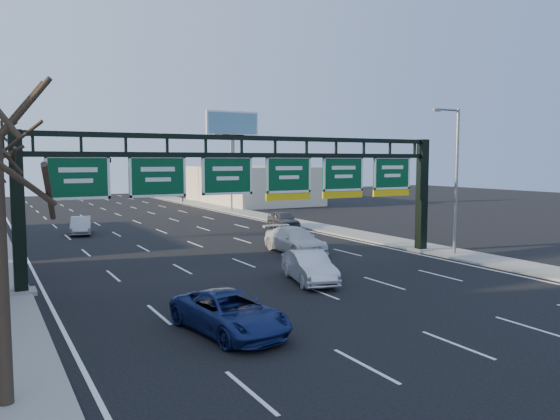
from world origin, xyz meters
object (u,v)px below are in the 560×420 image
sign_gantry (261,184)px  car_blue_suv (230,313)px  car_white_wagon (295,240)px  car_silver_sedan (309,267)px

sign_gantry → car_blue_suv: 11.77m
car_blue_suv → car_white_wagon: size_ratio=0.92×
car_blue_suv → car_silver_sedan: 8.37m
car_blue_suv → car_silver_sedan: bearing=30.5°
sign_gantry → car_white_wagon: 6.77m
car_silver_sedan → car_blue_suv: bearing=-127.0°
sign_gantry → car_silver_sedan: size_ratio=5.39×
sign_gantry → car_white_wagon: size_ratio=4.48×
car_blue_suv → car_white_wagon: bearing=43.2°
car_blue_suv → car_white_wagon: (10.25, 12.95, 0.10)m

